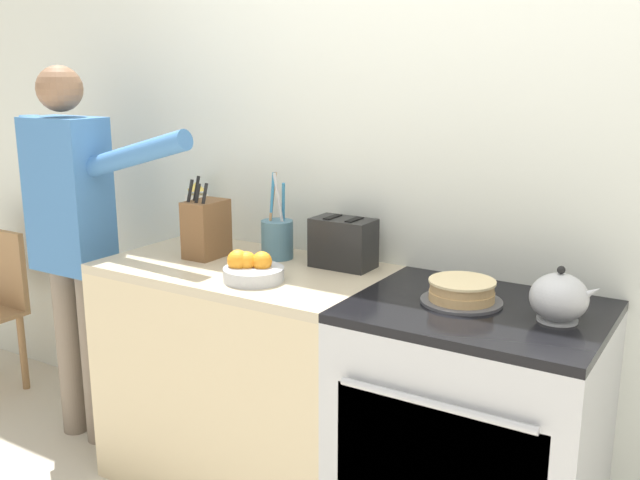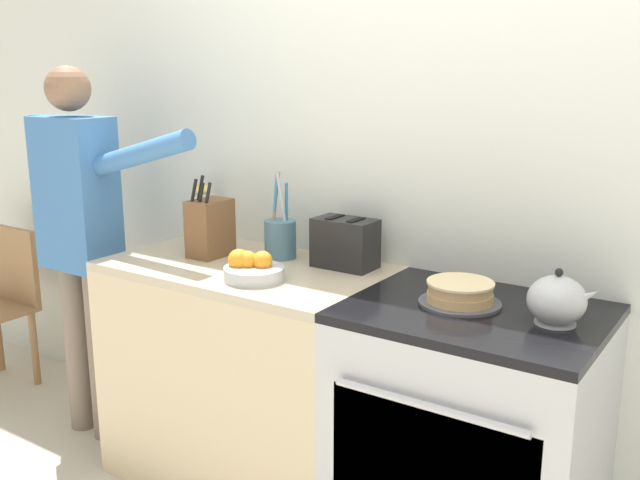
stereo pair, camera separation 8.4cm
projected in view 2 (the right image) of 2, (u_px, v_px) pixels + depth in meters
name	position (u px, v px, depth m)	size (l,w,h in m)	color
wall_back	(446.00, 160.00, 2.51)	(8.00, 0.04, 2.60)	silver
counter_cabinet	(248.00, 374.00, 2.80)	(1.06, 0.62, 0.89)	beige
stove_range	(468.00, 441.00, 2.30)	(0.78, 0.66, 0.89)	#B7BABF
layer_cake	(460.00, 294.00, 2.23)	(0.26, 0.26, 0.07)	#4C4C51
tea_kettle	(557.00, 301.00, 2.05)	(0.21, 0.17, 0.17)	#B7BABF
knife_block	(210.00, 228.00, 2.79)	(0.12, 0.17, 0.32)	brown
utensil_crock	(280.00, 237.00, 2.77)	(0.12, 0.12, 0.34)	#477084
fruit_bowl	(252.00, 269.00, 2.49)	(0.21, 0.21, 0.11)	#B7BABF
toaster	(345.00, 243.00, 2.63)	(0.24, 0.14, 0.19)	black
milk_carton	(203.00, 212.00, 3.05)	(0.07, 0.07, 0.25)	white
person_baker	(80.00, 223.00, 3.03)	(0.93, 0.20, 1.63)	#7A6B5B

